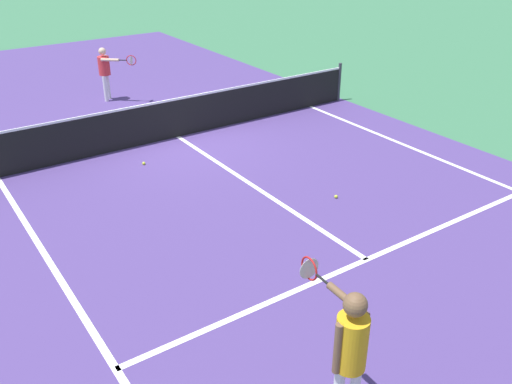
% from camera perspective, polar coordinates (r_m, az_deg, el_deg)
% --- Properties ---
extents(ground_plane, '(60.00, 60.00, 0.00)m').
position_cam_1_polar(ground_plane, '(13.56, -8.02, 5.64)').
color(ground_plane, '#38724C').
extents(court_surface_inbounds, '(10.62, 24.40, 0.00)m').
position_cam_1_polar(court_surface_inbounds, '(13.56, -8.02, 5.65)').
color(court_surface_inbounds, '#4C387A').
rests_on(court_surface_inbounds, ground_plane).
extents(line_sideline_left, '(0.10, 11.89, 0.01)m').
position_cam_1_polar(line_sideline_left, '(7.43, -15.52, -15.08)').
color(line_sideline_left, white).
rests_on(line_sideline_left, ground_plane).
extents(line_sideline_right, '(0.10, 11.89, 0.01)m').
position_cam_1_polar(line_sideline_right, '(12.08, 23.76, 0.78)').
color(line_sideline_right, white).
rests_on(line_sideline_right, ground_plane).
extents(line_service_near, '(8.22, 0.10, 0.01)m').
position_cam_1_polar(line_service_near, '(8.88, 11.30, -6.82)').
color(line_service_near, white).
rests_on(line_service_near, ground_plane).
extents(line_center_service, '(0.10, 6.40, 0.01)m').
position_cam_1_polar(line_center_service, '(11.01, -0.40, 0.73)').
color(line_center_service, white).
rests_on(line_center_service, ground_plane).
extents(net, '(10.36, 0.09, 1.07)m').
position_cam_1_polar(net, '(13.39, -8.15, 7.61)').
color(net, '#33383D').
rests_on(net, ground_plane).
extents(player_near, '(0.55, 1.22, 1.73)m').
position_cam_1_polar(player_near, '(5.67, 9.56, -15.38)').
color(player_near, white).
rests_on(player_near, ground_plane).
extents(player_far, '(0.83, 0.94, 1.49)m').
position_cam_1_polar(player_far, '(16.48, -15.23, 12.15)').
color(player_far, white).
rests_on(player_far, ground_plane).
extents(tennis_ball_mid_court, '(0.07, 0.07, 0.07)m').
position_cam_1_polar(tennis_ball_mid_court, '(10.60, 8.22, -0.47)').
color(tennis_ball_mid_court, '#CCE033').
rests_on(tennis_ball_mid_court, ground_plane).
extents(tennis_ball_near_net, '(0.07, 0.07, 0.07)m').
position_cam_1_polar(tennis_ball_near_net, '(12.13, -11.46, 2.91)').
color(tennis_ball_near_net, '#CCE033').
rests_on(tennis_ball_near_net, ground_plane).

